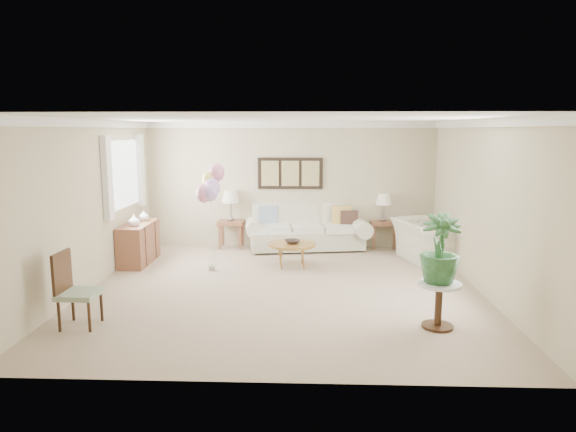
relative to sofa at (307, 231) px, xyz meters
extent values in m
plane|color=tan|center=(-0.35, -2.80, -0.37)|extent=(6.00, 6.00, 0.00)
cube|color=#BAAD90|center=(-0.35, 0.20, 0.93)|extent=(6.00, 0.04, 2.60)
cube|color=#BAAD90|center=(-0.35, -5.80, 0.93)|extent=(6.00, 0.04, 2.60)
cube|color=#BAAD90|center=(-3.35, -2.80, 0.93)|extent=(0.04, 6.00, 2.60)
cube|color=#BAAD90|center=(2.65, -2.80, 0.93)|extent=(0.04, 6.00, 2.60)
cube|color=white|center=(-0.35, -2.80, 2.22)|extent=(6.00, 6.00, 0.02)
cube|color=white|center=(-0.35, 0.17, 2.17)|extent=(6.00, 0.06, 0.12)
cube|color=white|center=(-3.32, -2.80, 2.17)|extent=(0.06, 6.00, 0.12)
cube|color=white|center=(2.62, -2.80, 2.17)|extent=(0.06, 6.00, 0.12)
cube|color=white|center=(-3.33, -1.30, 1.28)|extent=(0.04, 1.40, 1.20)
cube|color=white|center=(-3.29, -2.15, 1.28)|extent=(0.10, 0.22, 1.40)
cube|color=white|center=(-3.29, -0.45, 1.28)|extent=(0.10, 0.22, 1.40)
cube|color=black|center=(-0.35, 0.17, 1.18)|extent=(1.35, 0.04, 0.65)
cube|color=#8C8C59|center=(-0.77, 0.15, 1.18)|extent=(0.36, 0.02, 0.52)
cube|color=#8C8C59|center=(-0.35, 0.15, 1.18)|extent=(0.36, 0.02, 0.52)
cube|color=#8C8C59|center=(0.07, 0.15, 1.18)|extent=(0.36, 0.02, 0.52)
cube|color=beige|center=(-0.01, -0.06, -0.14)|extent=(2.41, 1.27, 0.38)
cube|color=beige|center=(-0.01, 0.28, 0.28)|extent=(2.30, 0.57, 0.57)
cylinder|color=beige|center=(-1.10, -0.06, 0.10)|extent=(0.47, 0.98, 0.33)
cylinder|color=beige|center=(1.09, -0.06, 0.10)|extent=(0.47, 0.98, 0.33)
cube|color=silver|center=(-0.66, -0.11, 0.09)|extent=(0.73, 0.84, 0.13)
cube|color=silver|center=(-0.01, -0.11, 0.09)|extent=(0.73, 0.84, 0.13)
cube|color=silver|center=(0.65, -0.11, 0.09)|extent=(0.73, 0.84, 0.13)
cube|color=#91A8C7|center=(-0.82, 0.06, 0.32)|extent=(0.40, 0.13, 0.40)
cube|color=#D8B256|center=(0.72, 0.06, 0.32)|extent=(0.40, 0.13, 0.40)
cube|color=#3E2921|center=(0.88, -0.01, 0.26)|extent=(0.35, 0.10, 0.35)
cube|color=beige|center=(-0.01, -0.06, -0.35)|extent=(2.09, 0.83, 0.04)
cube|color=brown|center=(-1.58, 0.03, 0.17)|extent=(0.53, 0.48, 0.08)
cube|color=brown|center=(-1.79, -0.17, -0.12)|extent=(0.05, 0.05, 0.50)
cube|color=brown|center=(-1.37, -0.17, -0.12)|extent=(0.05, 0.05, 0.50)
cube|color=brown|center=(-1.79, 0.22, -0.12)|extent=(0.05, 0.05, 0.50)
cube|color=brown|center=(-1.37, 0.22, -0.12)|extent=(0.05, 0.05, 0.50)
cube|color=brown|center=(1.60, 0.14, 0.16)|extent=(0.52, 0.47, 0.08)
cube|color=brown|center=(1.39, -0.05, -0.12)|extent=(0.05, 0.05, 0.49)
cube|color=brown|center=(1.80, -0.05, -0.12)|extent=(0.05, 0.05, 0.49)
cube|color=brown|center=(1.39, 0.33, -0.12)|extent=(0.05, 0.05, 0.49)
cube|color=brown|center=(1.80, 0.33, -0.12)|extent=(0.05, 0.05, 0.49)
cylinder|color=gray|center=(-1.58, 0.03, 0.24)|extent=(0.15, 0.15, 0.06)
cylinder|color=gray|center=(-1.58, 0.03, 0.43)|extent=(0.04, 0.04, 0.31)
cone|color=silver|center=(-1.58, 0.03, 0.71)|extent=(0.36, 0.36, 0.25)
cylinder|color=gray|center=(1.60, 0.14, 0.23)|extent=(0.13, 0.13, 0.06)
cylinder|color=gray|center=(1.60, 0.14, 0.40)|extent=(0.04, 0.04, 0.29)
cone|color=silver|center=(1.60, 0.14, 0.66)|extent=(0.32, 0.32, 0.23)
cylinder|color=#A07026|center=(-0.26, -1.45, 0.04)|extent=(0.85, 0.85, 0.05)
cylinder|color=#A07026|center=(-0.06, -1.25, -0.18)|extent=(0.03, 0.03, 0.38)
cylinder|color=#A07026|center=(-0.46, -1.25, -0.18)|extent=(0.03, 0.03, 0.38)
cylinder|color=#A07026|center=(-0.46, -1.65, -0.18)|extent=(0.03, 0.03, 0.38)
cylinder|color=#A07026|center=(-0.06, -1.65, -0.18)|extent=(0.03, 0.03, 0.38)
imported|color=black|center=(-0.25, -1.48, 0.09)|extent=(0.35, 0.35, 0.07)
imported|color=beige|center=(2.29, -0.94, 0.02)|extent=(1.31, 1.42, 0.77)
cylinder|color=silver|center=(1.65, -4.30, 0.19)|extent=(0.54, 0.54, 0.04)
cylinder|color=#392011|center=(1.65, -4.30, -0.09)|extent=(0.09, 0.09, 0.54)
cylinder|color=#392011|center=(1.65, -4.30, -0.36)|extent=(0.39, 0.39, 0.01)
imported|color=#174919|center=(1.64, -4.28, 0.64)|extent=(0.53, 0.53, 0.86)
cube|color=gray|center=(-2.82, -4.42, 0.05)|extent=(0.48, 0.48, 0.07)
cylinder|color=#392011|center=(-3.01, -4.61, -0.17)|extent=(0.04, 0.04, 0.39)
cylinder|color=#392011|center=(-2.63, -4.61, -0.17)|extent=(0.04, 0.04, 0.39)
cylinder|color=#392011|center=(-3.01, -4.23, -0.17)|extent=(0.04, 0.04, 0.39)
cylinder|color=#392011|center=(-2.63, -4.23, -0.17)|extent=(0.04, 0.04, 0.39)
cube|color=#392011|center=(-3.02, -4.42, 0.33)|extent=(0.05, 0.45, 0.51)
cube|color=brown|center=(-3.11, -1.30, 0.00)|extent=(0.45, 1.20, 0.74)
cube|color=#392011|center=(-3.10, -1.60, 0.00)|extent=(0.46, 0.02, 0.70)
cube|color=#392011|center=(-3.10, -1.00, 0.00)|extent=(0.46, 0.02, 0.70)
imported|color=white|center=(-3.09, -1.54, 0.48)|extent=(0.22, 0.22, 0.21)
imported|color=silver|center=(-3.09, -1.00, 0.47)|extent=(0.19, 0.19, 0.20)
cube|color=gray|center=(-1.66, -1.77, -0.33)|extent=(0.10, 0.10, 0.08)
ellipsoid|color=pink|center=(-1.74, -1.90, 1.01)|extent=(0.27, 0.27, 0.31)
cylinder|color=silver|center=(-1.70, -1.84, 0.28)|extent=(0.01, 0.01, 1.14)
ellipsoid|color=#BE95E2|center=(-1.61, -1.84, 1.11)|extent=(0.27, 0.27, 0.31)
cylinder|color=silver|center=(-1.63, -1.81, 0.33)|extent=(0.01, 0.01, 1.24)
ellipsoid|color=#FFE774|center=(-1.67, -1.71, 1.23)|extent=(0.27, 0.27, 0.31)
cylinder|color=silver|center=(-1.66, -1.74, 0.39)|extent=(0.01, 0.01, 1.37)
ellipsoid|color=pink|center=(-1.55, -1.70, 1.35)|extent=(0.27, 0.27, 0.31)
cylinder|color=silver|center=(-1.60, -1.74, 0.45)|extent=(0.01, 0.01, 1.48)
ellipsoid|color=#BE95E2|center=(-1.63, -1.90, 1.04)|extent=(0.27, 0.27, 0.31)
cylinder|color=silver|center=(-1.65, -1.84, 0.29)|extent=(0.01, 0.01, 1.17)
camera|label=1|loc=(0.02, -10.46, 2.07)|focal=32.00mm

